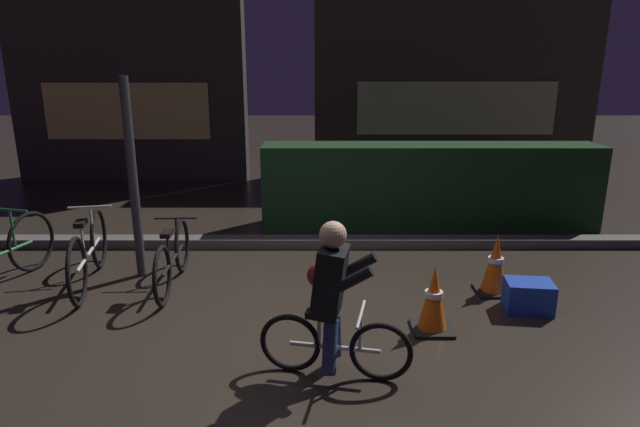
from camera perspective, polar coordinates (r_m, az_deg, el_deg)
The scene contains 12 objects.
ground_plane at distance 5.08m, azimuth -2.33°, elevation -11.69°, with size 40.00×40.00×0.00m, color #2D261E.
sidewalk_curb at distance 7.08m, azimuth -1.58°, elevation -3.01°, with size 12.00×0.24×0.12m, color #56544F.
hedge_row at distance 7.96m, azimuth 11.68°, elevation 2.86°, with size 4.80×0.70×1.21m, color #19381C.
storefront_left at distance 11.64m, azimuth -19.53°, elevation 14.35°, with size 4.62×0.54×4.47m.
storefront_right at distance 12.04m, azimuth 14.45°, elevation 15.37°, with size 5.94×0.54×4.72m.
street_post at distance 6.18m, azimuth -19.02°, elevation 3.35°, with size 0.10×0.10×2.21m, color #2D2D33.
parked_bike_left_mid at distance 6.31m, azimuth -23.14°, elevation -3.78°, with size 0.47×1.73×0.81m.
parked_bike_center_left at distance 5.97m, azimuth -15.16°, elevation -4.58°, with size 0.46×1.53×0.71m.
traffic_cone_near at distance 4.96m, azimuth 12.12°, elevation -8.93°, with size 0.36×0.36×0.62m.
traffic_cone_far at distance 5.90m, azimuth 18.29°, elevation -5.21°, with size 0.36×0.36×0.64m.
blue_crate at distance 5.66m, azimuth 21.41°, elevation -8.19°, with size 0.44×0.32×0.30m, color #193DB7.
cyclist at distance 4.08m, azimuth 1.49°, elevation -9.07°, with size 1.17×0.59×1.25m.
Camera 1 is at (0.22, -4.50, 2.35)m, focal length 30.18 mm.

